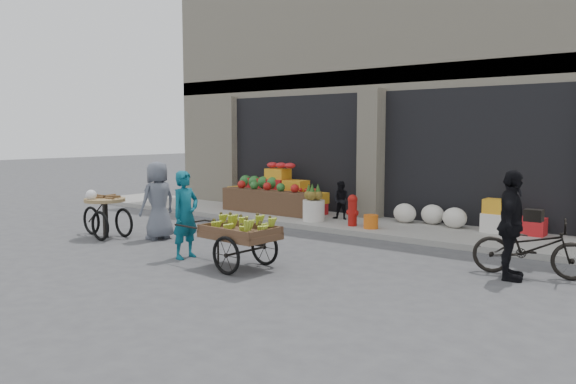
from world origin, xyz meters
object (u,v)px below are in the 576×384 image
Objects in this scene: seated_person at (342,200)px; tricycle_cart at (105,211)px; orange_bucket at (371,222)px; vendor_woman at (185,215)px; fire_hydrant at (353,209)px; pineapple_bin at (314,211)px; banana_cart at (238,230)px; bicycle at (531,247)px; vendor_grey at (158,201)px; cyclist at (511,225)px.

seated_person reaches higher than tricycle_cart.
orange_bucket is 0.21× the size of vendor_woman.
tricycle_cart is (-3.74, -3.86, 0.06)m from fire_hydrant.
seated_person is 4.81m from vendor_woman.
tricycle_cart is at bearing -133.96° from seated_person.
pineapple_bin is 0.73× the size of fire_hydrant.
banana_cart is at bearing -1.56° from tricycle_cart.
bicycle is at bearing 34.59° from banana_cart.
pineapple_bin is at bearing -133.69° from seated_person.
vendor_grey reaches higher than orange_bucket.
vendor_woman is (-1.41, -4.11, 0.50)m from orange_bucket.
cyclist reaches higher than tricycle_cart.
cyclist is (4.06, -2.18, 0.33)m from fire_hydrant.
tricycle_cart is at bearing 92.21° from bicycle.
tricycle_cart is 0.88× the size of vendor_grey.
fire_hydrant is 0.41× the size of bicycle.
tricycle_cart is 1.21m from vendor_grey.
seated_person is (-0.70, 0.65, 0.08)m from fire_hydrant.
orange_bucket is 4.37m from vendor_woman.
vendor_grey is at bearing -129.34° from fire_hydrant.
seated_person is 0.44× the size of banana_cart.
cyclist is at bearing -28.24° from fire_hydrant.
seated_person is at bearing 137.12° from fire_hydrant.
orange_bucket is 4.11m from banana_cart.
tricycle_cart reaches higher than fire_hydrant.
cyclist is (4.97, 1.97, 0.06)m from vendor_woman.
vendor_woman is at bearing -102.34° from fire_hydrant.
seated_person is at bearing 149.74° from orange_bucket.
pineapple_bin is 0.34× the size of vendor_woman.
orange_bucket is 0.34× the size of seated_person.
vendor_grey is at bearing -134.61° from orange_bucket.
pineapple_bin is 0.30× the size of bicycle.
orange_bucket is 4.19m from cyclist.
cyclist reaches higher than pineapple_bin.
seated_person is 0.57× the size of vendor_grey.
seated_person is at bearing 56.31° from pineapple_bin.
cyclist is at bearing 14.57° from tricycle_cart.
vendor_grey is 0.95× the size of bicycle.
seated_person is at bearing 58.46° from tricycle_cart.
orange_bucket is at bearing -40.26° from seated_person.
seated_person is at bearing 158.34° from vendor_grey.
banana_cart is 4.08m from tricycle_cart.
orange_bucket is at bearing -3.58° from pineapple_bin.
bicycle reaches higher than pineapple_bin.
fire_hydrant is 5.37m from tricycle_cart.
tricycle_cart is at bearing -138.04° from orange_bucket.
banana_cart is 4.22m from cyclist.
tricycle_cart reaches higher than pineapple_bin.
fire_hydrant is at bearing -2.60° from pineapple_bin.
vendor_grey reaches higher than fire_hydrant.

